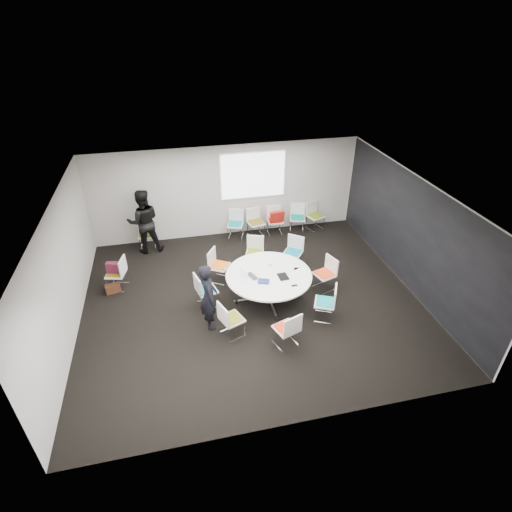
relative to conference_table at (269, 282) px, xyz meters
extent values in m
cube|color=black|center=(-0.41, 0.04, -0.54)|extent=(8.00, 7.00, 0.04)
cube|color=white|center=(-0.41, 0.04, 2.30)|extent=(8.00, 7.00, 0.04)
cube|color=#B2ADA8|center=(-0.41, 3.56, 0.88)|extent=(8.00, 0.04, 2.80)
cube|color=#B2ADA8|center=(-0.41, -3.48, 0.88)|extent=(8.00, 0.04, 2.80)
cube|color=#B2ADA8|center=(-4.43, 0.04, 0.88)|extent=(0.04, 7.00, 2.80)
cube|color=#B2ADA8|center=(3.61, 0.04, 0.88)|extent=(0.04, 7.00, 2.80)
cube|color=black|center=(3.58, 0.04, 0.88)|extent=(0.01, 6.94, 2.74)
cube|color=silver|center=(0.00, 0.00, -0.48)|extent=(0.90, 0.90, 0.08)
cylinder|color=silver|center=(0.00, 0.00, -0.15)|extent=(0.10, 0.10, 0.65)
cylinder|color=white|center=(0.00, 0.00, 0.19)|extent=(2.05, 2.05, 0.04)
cube|color=white|center=(0.39, 3.50, 1.33)|extent=(1.90, 0.03, 1.35)
cube|color=silver|center=(1.45, 0.09, -0.31)|extent=(0.53, 0.53, 0.42)
cube|color=white|center=(1.45, 0.09, -0.08)|extent=(0.56, 0.58, 0.04)
cube|color=red|center=(1.45, 0.09, -0.05)|extent=(0.49, 0.50, 0.03)
cube|color=white|center=(1.65, 0.16, 0.15)|extent=(0.18, 0.45, 0.42)
cube|color=silver|center=(0.99, 1.23, -0.31)|extent=(0.59, 0.59, 0.42)
cube|color=white|center=(0.99, 1.23, -0.08)|extent=(0.63, 0.63, 0.04)
cube|color=#096B7E|center=(0.99, 1.23, -0.05)|extent=(0.55, 0.55, 0.03)
cube|color=white|center=(1.11, 1.40, 0.15)|extent=(0.38, 0.31, 0.42)
cube|color=silver|center=(-0.03, 1.44, -0.31)|extent=(0.53, 0.53, 0.42)
cube|color=white|center=(-0.03, 1.44, -0.08)|extent=(0.57, 0.56, 0.04)
cube|color=olive|center=(-0.03, 1.44, -0.05)|extent=(0.50, 0.49, 0.03)
cube|color=white|center=(0.04, 1.64, 0.15)|extent=(0.45, 0.18, 0.42)
cube|color=silver|center=(-1.04, 1.04, -0.31)|extent=(0.58, 0.58, 0.42)
cube|color=white|center=(-1.04, 1.04, -0.08)|extent=(0.61, 0.62, 0.04)
cube|color=#D55C18|center=(-1.04, 1.04, -0.05)|extent=(0.53, 0.54, 0.03)
cube|color=white|center=(-1.22, 1.15, 0.15)|extent=(0.27, 0.41, 0.42)
cube|color=silver|center=(-1.48, 0.10, -0.31)|extent=(0.52, 0.52, 0.42)
cube|color=white|center=(-1.48, 0.10, -0.08)|extent=(0.55, 0.56, 0.04)
cube|color=#0A6E81|center=(-1.48, 0.10, -0.05)|extent=(0.47, 0.49, 0.03)
cube|color=white|center=(-1.69, 0.04, 0.15)|extent=(0.16, 0.45, 0.42)
cube|color=silver|center=(-1.08, -1.05, -0.31)|extent=(0.54, 0.54, 0.42)
cube|color=white|center=(-1.08, -1.05, -0.08)|extent=(0.58, 0.59, 0.04)
cube|color=olive|center=(-1.08, -1.05, -0.05)|extent=(0.50, 0.51, 0.03)
cube|color=white|center=(-1.27, -1.13, 0.15)|extent=(0.20, 0.44, 0.42)
cube|color=silver|center=(-0.02, -1.58, -0.31)|extent=(0.54, 0.54, 0.42)
cube|color=white|center=(-0.02, -1.58, -0.08)|extent=(0.58, 0.57, 0.04)
cube|color=red|center=(-0.02, -1.58, -0.05)|extent=(0.51, 0.49, 0.03)
cube|color=white|center=(0.05, -1.78, 0.15)|extent=(0.44, 0.19, 0.42)
cube|color=silver|center=(1.06, -0.96, -0.31)|extent=(0.56, 0.56, 0.42)
cube|color=white|center=(1.06, -0.96, -0.08)|extent=(0.59, 0.60, 0.04)
cube|color=#0B7D89|center=(1.06, -0.96, -0.05)|extent=(0.51, 0.52, 0.03)
cube|color=white|center=(1.25, -1.05, 0.15)|extent=(0.23, 0.43, 0.42)
cube|color=silver|center=(-0.24, 3.19, -0.31)|extent=(0.54, 0.54, 0.42)
cube|color=white|center=(-0.24, 3.19, -0.08)|extent=(0.58, 0.57, 0.04)
cube|color=#097F7D|center=(-0.24, 3.19, -0.05)|extent=(0.50, 0.49, 0.03)
cube|color=white|center=(-0.17, 3.39, 0.15)|extent=(0.45, 0.19, 0.42)
cube|color=silver|center=(0.40, 3.16, -0.31)|extent=(0.50, 0.50, 0.42)
cube|color=white|center=(0.40, 3.16, -0.08)|extent=(0.54, 0.53, 0.04)
cube|color=brown|center=(0.40, 3.16, -0.05)|extent=(0.47, 0.45, 0.03)
cube|color=white|center=(0.36, 3.37, 0.15)|extent=(0.46, 0.13, 0.42)
cube|color=silver|center=(1.01, 3.17, -0.31)|extent=(0.44, 0.44, 0.42)
cube|color=white|center=(1.01, 3.17, -0.08)|extent=(0.48, 0.46, 0.04)
cube|color=red|center=(1.01, 3.17, -0.05)|extent=(0.42, 0.40, 0.03)
cube|color=white|center=(1.02, 3.38, 0.15)|extent=(0.46, 0.06, 0.42)
cube|color=silver|center=(1.75, 3.19, -0.31)|extent=(0.52, 0.52, 0.42)
cube|color=white|center=(1.75, 3.19, -0.08)|extent=(0.56, 0.55, 0.04)
cube|color=#097B6F|center=(1.75, 3.19, -0.05)|extent=(0.49, 0.48, 0.03)
cube|color=white|center=(1.81, 3.39, 0.15)|extent=(0.45, 0.16, 0.42)
cube|color=silver|center=(2.35, 3.19, -0.31)|extent=(0.55, 0.55, 0.42)
cube|color=white|center=(2.35, 3.19, -0.08)|extent=(0.59, 0.58, 0.04)
cube|color=olive|center=(2.35, 3.19, -0.05)|extent=(0.51, 0.50, 0.03)
cube|color=white|center=(2.27, 3.39, 0.15)|extent=(0.44, 0.21, 0.42)
cube|color=silver|center=(-3.62, 1.27, -0.31)|extent=(0.51, 0.51, 0.42)
cube|color=white|center=(-3.62, 1.27, -0.08)|extent=(0.54, 0.55, 0.04)
cube|color=olive|center=(-3.62, 1.27, -0.05)|extent=(0.47, 0.48, 0.03)
cube|color=white|center=(-3.41, 1.22, 0.15)|extent=(0.15, 0.45, 0.42)
cube|color=silver|center=(-2.89, 3.15, -0.31)|extent=(0.43, 0.43, 0.42)
cube|color=white|center=(-2.89, 3.15, -0.08)|extent=(0.47, 0.45, 0.04)
cube|color=olive|center=(-2.89, 3.15, -0.05)|extent=(0.41, 0.39, 0.03)
cube|color=white|center=(-2.88, 3.36, 0.15)|extent=(0.46, 0.05, 0.42)
imported|color=black|center=(-1.50, -0.62, 0.28)|extent=(0.41, 0.60, 1.59)
imported|color=black|center=(-2.89, 3.00, 0.43)|extent=(0.98, 0.79, 1.90)
imported|color=#333338|center=(-0.36, 0.01, 0.22)|extent=(0.32, 0.38, 0.03)
cube|color=silver|center=(-0.60, -0.01, 0.34)|extent=(0.12, 0.29, 0.22)
cube|color=black|center=(0.30, -0.18, 0.22)|extent=(0.24, 0.31, 0.02)
cube|color=navy|center=(-0.19, -0.26, 0.22)|extent=(0.31, 0.27, 0.03)
cube|color=white|center=(0.64, 0.13, 0.21)|extent=(0.36, 0.32, 0.00)
cube|color=white|center=(0.78, 0.00, 0.21)|extent=(0.35, 0.30, 0.00)
cylinder|color=white|center=(0.11, 0.33, 0.26)|extent=(0.08, 0.08, 0.09)
cube|color=black|center=(0.46, -0.56, 0.22)|extent=(0.14, 0.08, 0.01)
cube|color=#57172C|center=(-3.62, 1.27, 0.10)|extent=(0.42, 0.25, 0.28)
cube|color=#4B2618|center=(-3.74, 1.11, -0.40)|extent=(0.39, 0.23, 0.24)
cube|color=#9F1A13|center=(1.01, 2.96, 0.18)|extent=(0.45, 0.19, 0.36)
camera|label=1|loc=(-2.00, -7.49, 5.62)|focal=28.00mm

